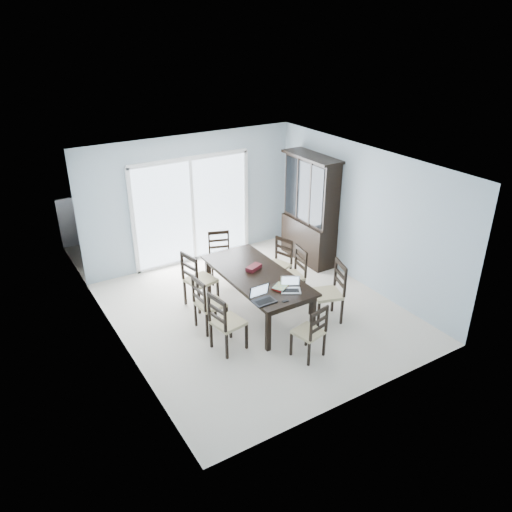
# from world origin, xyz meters

# --- Properties ---
(floor) EXTENTS (5.00, 5.00, 0.00)m
(floor) POSITION_xyz_m (0.00, 0.00, 0.00)
(floor) COLOR silver
(floor) RESTS_ON ground
(ceiling) EXTENTS (5.00, 5.00, 0.00)m
(ceiling) POSITION_xyz_m (0.00, 0.00, 2.60)
(ceiling) COLOR white
(ceiling) RESTS_ON back_wall
(back_wall) EXTENTS (4.50, 0.02, 2.60)m
(back_wall) POSITION_xyz_m (0.00, 2.50, 1.30)
(back_wall) COLOR #9FB2BE
(back_wall) RESTS_ON floor
(wall_left) EXTENTS (0.02, 5.00, 2.60)m
(wall_left) POSITION_xyz_m (-2.25, 0.00, 1.30)
(wall_left) COLOR #9FB2BE
(wall_left) RESTS_ON floor
(wall_right) EXTENTS (0.02, 5.00, 2.60)m
(wall_right) POSITION_xyz_m (2.25, 0.00, 1.30)
(wall_right) COLOR #9FB2BE
(wall_right) RESTS_ON floor
(balcony) EXTENTS (4.50, 2.00, 0.10)m
(balcony) POSITION_xyz_m (0.00, 3.50, -0.05)
(balcony) COLOR gray
(balcony) RESTS_ON ground
(railing) EXTENTS (4.50, 0.06, 1.10)m
(railing) POSITION_xyz_m (0.00, 4.50, 0.55)
(railing) COLOR #99999E
(railing) RESTS_ON balcony
(dining_table) EXTENTS (1.00, 2.20, 0.75)m
(dining_table) POSITION_xyz_m (0.00, 0.00, 0.67)
(dining_table) COLOR black
(dining_table) RESTS_ON floor
(china_hutch) EXTENTS (0.50, 1.38, 2.20)m
(china_hutch) POSITION_xyz_m (2.02, 1.25, 1.07)
(china_hutch) COLOR black
(china_hutch) RESTS_ON floor
(sliding_door) EXTENTS (2.52, 0.05, 2.18)m
(sliding_door) POSITION_xyz_m (0.00, 2.48, 1.09)
(sliding_door) COLOR silver
(sliding_door) RESTS_ON floor
(chair_left_near) EXTENTS (0.50, 0.49, 1.13)m
(chair_left_near) POSITION_xyz_m (-0.99, -0.66, 0.60)
(chair_left_near) COLOR black
(chair_left_near) RESTS_ON floor
(chair_left_mid) EXTENTS (0.45, 0.43, 1.09)m
(chair_left_mid) POSITION_xyz_m (-0.97, -0.01, 0.58)
(chair_left_mid) COLOR black
(chair_left_mid) RESTS_ON floor
(chair_left_far) EXTENTS (0.54, 0.53, 1.20)m
(chair_left_far) POSITION_xyz_m (-0.80, 0.71, 0.64)
(chair_left_far) COLOR black
(chair_left_far) RESTS_ON floor
(chair_right_near) EXTENTS (0.57, 0.56, 1.19)m
(chair_right_near) POSITION_xyz_m (0.97, -0.80, 0.63)
(chair_right_near) COLOR black
(chair_right_near) RESTS_ON floor
(chair_right_mid) EXTENTS (0.49, 0.48, 1.12)m
(chair_right_mid) POSITION_xyz_m (0.83, 0.07, 0.59)
(chair_right_mid) COLOR black
(chair_right_mid) RESTS_ON floor
(chair_right_far) EXTENTS (0.51, 0.51, 1.06)m
(chair_right_far) POSITION_xyz_m (0.89, 0.62, 0.56)
(chair_right_far) COLOR black
(chair_right_far) RESTS_ON floor
(chair_end_near) EXTENTS (0.46, 0.47, 1.02)m
(chair_end_near) POSITION_xyz_m (0.03, -1.50, 0.54)
(chair_end_near) COLOR black
(chair_end_near) RESTS_ON floor
(chair_end_far) EXTENTS (0.52, 0.53, 1.09)m
(chair_end_far) POSITION_xyz_m (0.06, 1.45, 0.58)
(chair_end_far) COLOR black
(chair_end_far) RESTS_ON floor
(laptop_dark) EXTENTS (0.34, 0.24, 0.23)m
(laptop_dark) POSITION_xyz_m (-0.38, -0.82, 0.81)
(laptop_dark) COLOR black
(laptop_dark) RESTS_ON dining_table
(laptop_silver) EXTENTS (0.37, 0.34, 0.21)m
(laptop_silver) POSITION_xyz_m (0.15, -0.76, 0.80)
(laptop_silver) COLOR silver
(laptop_silver) RESTS_ON dining_table
(book_stack) EXTENTS (0.31, 0.29, 0.04)m
(book_stack) POSITION_xyz_m (0.05, -0.61, 0.77)
(book_stack) COLOR maroon
(book_stack) RESTS_ON dining_table
(cell_phone) EXTENTS (0.10, 0.05, 0.01)m
(cell_phone) POSITION_xyz_m (-0.10, -0.98, 0.76)
(cell_phone) COLOR black
(cell_phone) RESTS_ON dining_table
(game_box) EXTENTS (0.32, 0.24, 0.07)m
(game_box) POSITION_xyz_m (0.03, 0.16, 0.79)
(game_box) COLOR #450D15
(game_box) RESTS_ON dining_table
(hot_tub) EXTENTS (2.02, 1.81, 1.03)m
(hot_tub) POSITION_xyz_m (-0.70, 3.61, 0.52)
(hot_tub) COLOR brown
(hot_tub) RESTS_ON balcony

